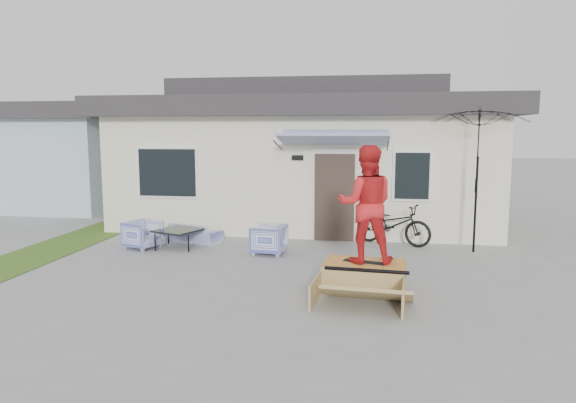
# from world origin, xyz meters

# --- Properties ---
(ground) EXTENTS (90.00, 90.00, 0.00)m
(ground) POSITION_xyz_m (0.00, 0.00, 0.00)
(ground) COLOR gray
(ground) RESTS_ON ground
(grass_strip) EXTENTS (1.40, 8.00, 0.01)m
(grass_strip) POSITION_xyz_m (-5.20, 2.00, 0.00)
(grass_strip) COLOR #375E1D
(grass_strip) RESTS_ON ground
(house) EXTENTS (10.80, 8.49, 4.10)m
(house) POSITION_xyz_m (0.00, 7.99, 1.94)
(house) COLOR beige
(house) RESTS_ON ground
(neighbor_house) EXTENTS (8.60, 7.60, 3.50)m
(neighbor_house) POSITION_xyz_m (-10.50, 10.00, 1.78)
(neighbor_house) COLOR #A1B7C4
(neighbor_house) RESTS_ON ground
(loveseat) EXTENTS (1.49, 0.91, 0.56)m
(loveseat) POSITION_xyz_m (-2.35, 3.86, 0.28)
(loveseat) COLOR #3E4BA8
(loveseat) RESTS_ON ground
(armchair_left) EXTENTS (0.84, 0.87, 0.70)m
(armchair_left) POSITION_xyz_m (-3.20, 2.92, 0.35)
(armchair_left) COLOR #3E4BA8
(armchair_left) RESTS_ON ground
(armchair_right) EXTENTS (0.71, 0.75, 0.70)m
(armchair_right) POSITION_xyz_m (-0.30, 2.86, 0.35)
(armchair_right) COLOR #3E4BA8
(armchair_right) RESTS_ON ground
(coffee_table) EXTENTS (1.12, 1.12, 0.43)m
(coffee_table) POSITION_xyz_m (-2.44, 3.10, 0.21)
(coffee_table) COLOR black
(coffee_table) RESTS_ON ground
(bicycle) EXTENTS (1.94, 1.29, 1.17)m
(bicycle) POSITION_xyz_m (2.38, 4.26, 0.59)
(bicycle) COLOR black
(bicycle) RESTS_ON ground
(patio_umbrella) EXTENTS (2.25, 2.11, 2.20)m
(patio_umbrella) POSITION_xyz_m (4.12, 3.76, 1.75)
(patio_umbrella) COLOR black
(patio_umbrella) RESTS_ON ground
(skate_ramp) EXTENTS (1.48, 1.89, 0.45)m
(skate_ramp) POSITION_xyz_m (1.79, 0.61, 0.22)
(skate_ramp) COLOR #A38851
(skate_ramp) RESTS_ON ground
(skateboard) EXTENTS (0.75, 0.38, 0.05)m
(skateboard) POSITION_xyz_m (1.80, 0.66, 0.47)
(skateboard) COLOR black
(skateboard) RESTS_ON skate_ramp
(skater) EXTENTS (1.00, 0.79, 1.95)m
(skater) POSITION_xyz_m (1.80, 0.66, 1.47)
(skater) COLOR red
(skater) RESTS_ON skateboard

